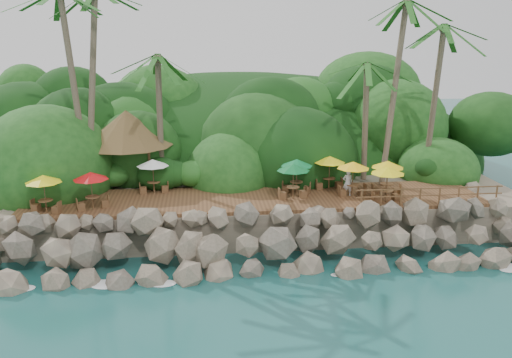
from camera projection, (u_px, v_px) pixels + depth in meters
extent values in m
plane|color=#19514F|center=(269.00, 280.00, 25.53)|extent=(140.00, 140.00, 0.00)
cube|color=gray|center=(243.00, 174.00, 40.60)|extent=(32.00, 25.20, 2.10)
ellipsoid|color=#143811|center=(236.00, 165.00, 48.08)|extent=(44.80, 28.00, 15.40)
cube|color=brown|center=(256.00, 199.00, 30.71)|extent=(26.00, 5.00, 0.20)
ellipsoid|color=white|center=(11.00, 288.00, 24.62)|extent=(1.20, 0.80, 0.06)
ellipsoid|color=white|center=(77.00, 285.00, 24.92)|extent=(1.20, 0.80, 0.06)
ellipsoid|color=white|center=(142.00, 282.00, 25.21)|extent=(1.20, 0.80, 0.06)
ellipsoid|color=white|center=(206.00, 280.00, 25.51)|extent=(1.20, 0.80, 0.06)
ellipsoid|color=white|center=(268.00, 277.00, 25.81)|extent=(1.20, 0.80, 0.06)
ellipsoid|color=white|center=(329.00, 274.00, 26.10)|extent=(1.20, 0.80, 0.06)
ellipsoid|color=white|center=(388.00, 271.00, 26.40)|extent=(1.20, 0.80, 0.06)
ellipsoid|color=white|center=(446.00, 269.00, 26.70)|extent=(1.20, 0.80, 0.06)
ellipsoid|color=white|center=(503.00, 266.00, 26.99)|extent=(1.20, 0.80, 0.06)
cylinder|color=brown|center=(75.00, 94.00, 30.90)|extent=(1.43, 1.44, 11.40)
cylinder|color=brown|center=(92.00, 92.00, 31.10)|extent=(1.33, 2.43, 11.51)
cylinder|color=brown|center=(160.00, 122.00, 32.09)|extent=(0.57, 0.88, 7.90)
ellipsoid|color=#23601E|center=(157.00, 55.00, 31.05)|extent=(6.00, 6.00, 2.40)
cylinder|color=brown|center=(365.00, 123.00, 33.48)|extent=(0.72, 0.66, 7.37)
ellipsoid|color=#23601E|center=(369.00, 63.00, 32.51)|extent=(6.00, 6.00, 2.40)
cylinder|color=brown|center=(394.00, 94.00, 32.45)|extent=(1.87, 2.00, 11.01)
cylinder|color=brown|center=(434.00, 104.00, 33.55)|extent=(0.49, 1.16, 9.61)
ellipsoid|color=#23601E|center=(441.00, 25.00, 32.29)|extent=(6.00, 6.00, 2.40)
cylinder|color=brown|center=(102.00, 170.00, 31.98)|extent=(0.16, 0.16, 2.40)
cylinder|color=brown|center=(150.00, 169.00, 32.26)|extent=(0.16, 0.16, 2.40)
cylinder|color=brown|center=(110.00, 159.00, 34.67)|extent=(0.16, 0.16, 2.40)
cylinder|color=brown|center=(154.00, 158.00, 34.95)|extent=(0.16, 0.16, 2.40)
cone|color=brown|center=(127.00, 128.00, 32.86)|extent=(5.60, 5.60, 2.20)
cylinder|color=brown|center=(296.00, 187.00, 31.49)|extent=(0.07, 0.07, 0.66)
cylinder|color=brown|center=(296.00, 182.00, 31.40)|extent=(0.75, 0.75, 0.04)
cylinder|color=brown|center=(297.00, 177.00, 31.32)|extent=(0.04, 0.04, 1.98)
cone|color=#0C6E34|center=(297.00, 163.00, 31.10)|extent=(1.89, 1.89, 0.40)
cube|color=brown|center=(286.00, 189.00, 31.64)|extent=(0.47, 0.47, 0.41)
cube|color=brown|center=(307.00, 190.00, 31.41)|extent=(0.47, 0.47, 0.41)
cylinder|color=brown|center=(154.00, 188.00, 31.46)|extent=(0.07, 0.07, 0.66)
cylinder|color=brown|center=(154.00, 182.00, 31.37)|extent=(0.75, 0.75, 0.04)
cylinder|color=brown|center=(153.00, 177.00, 31.28)|extent=(0.04, 0.04, 1.98)
cone|color=white|center=(153.00, 163.00, 31.06)|extent=(1.89, 1.89, 0.40)
cube|color=brown|center=(143.00, 190.00, 31.33)|extent=(0.43, 0.43, 0.41)
cube|color=brown|center=(165.00, 189.00, 31.65)|extent=(0.43, 0.43, 0.41)
cylinder|color=brown|center=(386.00, 196.00, 29.76)|extent=(0.07, 0.07, 0.66)
cylinder|color=brown|center=(386.00, 190.00, 29.67)|extent=(0.75, 0.75, 0.04)
cylinder|color=brown|center=(387.00, 185.00, 29.59)|extent=(0.04, 0.04, 1.98)
cone|color=yellow|center=(388.00, 170.00, 29.37)|extent=(1.89, 1.89, 0.40)
cube|color=brown|center=(376.00, 199.00, 29.63)|extent=(0.44, 0.44, 0.41)
cube|color=brown|center=(396.00, 198.00, 29.96)|extent=(0.44, 0.44, 0.41)
cylinder|color=brown|center=(293.00, 193.00, 30.42)|extent=(0.07, 0.07, 0.66)
cylinder|color=brown|center=(293.00, 187.00, 30.33)|extent=(0.75, 0.75, 0.04)
cylinder|color=brown|center=(293.00, 182.00, 30.24)|extent=(0.04, 0.04, 1.98)
cone|color=#0B682C|center=(293.00, 167.00, 30.02)|extent=(1.89, 1.89, 0.40)
cube|color=brown|center=(282.00, 196.00, 30.31)|extent=(0.42, 0.42, 0.41)
cube|color=brown|center=(303.00, 194.00, 30.59)|extent=(0.42, 0.42, 0.41)
cylinder|color=brown|center=(329.00, 184.00, 32.28)|extent=(0.07, 0.07, 0.66)
cylinder|color=brown|center=(329.00, 178.00, 32.19)|extent=(0.75, 0.75, 0.04)
cylinder|color=brown|center=(329.00, 173.00, 32.10)|extent=(0.04, 0.04, 1.98)
cone|color=yellow|center=(330.00, 159.00, 31.88)|extent=(1.89, 1.89, 0.40)
cube|color=brown|center=(319.00, 186.00, 32.19)|extent=(0.41, 0.41, 0.41)
cube|color=brown|center=(339.00, 185.00, 32.43)|extent=(0.41, 0.41, 0.41)
cylinder|color=brown|center=(386.00, 189.00, 31.09)|extent=(0.07, 0.07, 0.66)
cylinder|color=brown|center=(386.00, 184.00, 31.00)|extent=(0.75, 0.75, 0.04)
cylinder|color=brown|center=(387.00, 179.00, 30.92)|extent=(0.04, 0.04, 1.98)
cone|color=yellow|center=(388.00, 164.00, 30.69)|extent=(1.89, 1.89, 0.40)
cube|color=brown|center=(375.00, 192.00, 31.10)|extent=(0.40, 0.40, 0.41)
cube|color=brown|center=(397.00, 191.00, 31.15)|extent=(0.40, 0.40, 0.41)
cylinder|color=brown|center=(46.00, 206.00, 28.01)|extent=(0.07, 0.07, 0.66)
cylinder|color=brown|center=(45.00, 200.00, 27.92)|extent=(0.75, 0.75, 0.04)
cylinder|color=brown|center=(45.00, 195.00, 27.83)|extent=(0.04, 0.04, 1.98)
cone|color=yellow|center=(43.00, 179.00, 27.61)|extent=(1.89, 1.89, 0.40)
cube|color=brown|center=(36.00, 208.00, 28.20)|extent=(0.49, 0.49, 0.41)
cube|color=brown|center=(57.00, 210.00, 27.88)|extent=(0.49, 0.49, 0.41)
cylinder|color=brown|center=(93.00, 203.00, 28.61)|extent=(0.07, 0.07, 0.66)
cylinder|color=brown|center=(92.00, 197.00, 28.52)|extent=(0.75, 0.75, 0.04)
cylinder|color=brown|center=(92.00, 191.00, 28.43)|extent=(0.04, 0.04, 1.98)
cone|color=#BB0B0E|center=(91.00, 176.00, 28.21)|extent=(1.89, 1.89, 0.40)
cube|color=brown|center=(81.00, 207.00, 28.36)|extent=(0.49, 0.49, 0.41)
cube|color=brown|center=(105.00, 203.00, 28.92)|extent=(0.49, 0.49, 0.41)
cylinder|color=brown|center=(352.00, 190.00, 30.91)|extent=(0.07, 0.07, 0.66)
cylinder|color=brown|center=(352.00, 185.00, 30.82)|extent=(0.75, 0.75, 0.04)
cylinder|color=brown|center=(353.00, 179.00, 30.74)|extent=(0.04, 0.04, 1.98)
cone|color=yellow|center=(353.00, 165.00, 30.52)|extent=(1.89, 1.89, 0.40)
cube|color=brown|center=(342.00, 193.00, 30.78)|extent=(0.44, 0.44, 0.41)
cube|color=brown|center=(362.00, 191.00, 31.11)|extent=(0.44, 0.44, 0.41)
cylinder|color=brown|center=(362.00, 198.00, 28.84)|extent=(0.10, 0.10, 1.00)
cylinder|color=brown|center=(381.00, 198.00, 28.95)|extent=(0.10, 0.10, 1.00)
cylinder|color=brown|center=(401.00, 197.00, 29.05)|extent=(0.10, 0.10, 1.00)
cylinder|color=brown|center=(420.00, 196.00, 29.16)|extent=(0.10, 0.10, 1.00)
cylinder|color=brown|center=(440.00, 196.00, 29.27)|extent=(0.10, 0.10, 1.00)
cylinder|color=brown|center=(459.00, 195.00, 29.38)|extent=(0.10, 0.10, 1.00)
cylinder|color=brown|center=(478.00, 195.00, 29.49)|extent=(0.10, 0.10, 1.00)
cylinder|color=brown|center=(497.00, 194.00, 29.60)|extent=(0.10, 0.10, 1.00)
cube|color=brown|center=(431.00, 188.00, 29.10)|extent=(8.30, 0.06, 0.06)
cube|color=brown|center=(430.00, 195.00, 29.20)|extent=(8.30, 0.06, 0.06)
imported|color=silver|center=(348.00, 183.00, 30.79)|extent=(0.61, 0.44, 1.57)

